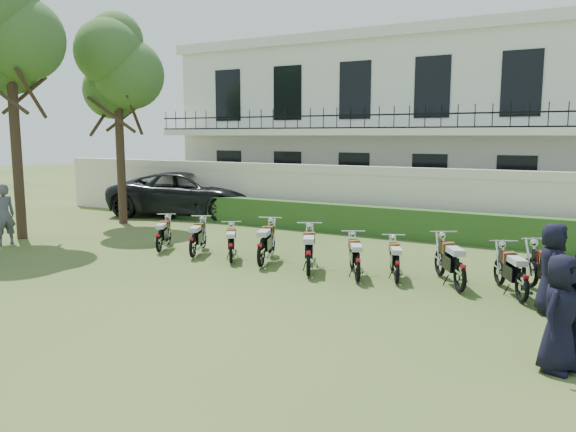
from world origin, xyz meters
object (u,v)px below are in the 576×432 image
suv (190,194)px  inspector (3,215)px  motorcycle_0 (159,238)px  motorcycle_4 (309,256)px  motorcycle_2 (231,248)px  motorcycle_3 (261,248)px  motorcycle_6 (397,266)px  tree_west_mid (9,29)px  motorcycle_5 (358,263)px  motorcycle_1 (193,242)px  officer_0 (560,313)px  motorcycle_7 (460,270)px  motorcycle_8 (523,280)px  officer_3 (552,269)px  tree_west_near (117,67)px  motorcycle_9 (568,282)px

suv → inspector: inspector is taller
motorcycle_0 → motorcycle_4: (5.02, -0.34, 0.06)m
motorcycle_2 → motorcycle_3: (0.93, 0.01, 0.07)m
suv → motorcycle_6: bearing=-135.2°
tree_west_mid → motorcycle_2: (8.13, 0.31, -6.22)m
motorcycle_3 → motorcycle_5: size_ratio=1.17×
motorcycle_1 → officer_0: size_ratio=1.01×
motorcycle_0 → motorcycle_7: bearing=-28.9°
motorcycle_6 → motorcycle_8: 2.68m
motorcycle_2 → officer_3: officer_3 is taller
tree_west_near → motorcycle_0: size_ratio=4.87×
motorcycle_0 → motorcycle_3: 3.54m
motorcycle_1 → motorcycle_6: bearing=-23.9°
motorcycle_3 → motorcycle_1: bearing=159.2°
tree_west_mid → motorcycle_6: (12.61, 0.48, -6.22)m
motorcycle_1 → motorcycle_7: bearing=-24.2°
motorcycle_5 → officer_0: bearing=-63.6°
motorcycle_3 → motorcycle_5: (2.72, -0.16, -0.05)m
motorcycle_0 → motorcycle_3: (3.54, -0.12, 0.07)m
motorcycle_1 → tree_west_near: bearing=124.9°
motorcycle_9 → motorcycle_2: bearing=147.3°
officer_0 → motorcycle_6: bearing=65.9°
motorcycle_0 → motorcycle_5: motorcycle_5 is taller
motorcycle_4 → motorcycle_9: 5.56m
officer_0 → motorcycle_3: bearing=85.2°
motorcycle_2 → motorcycle_5: motorcycle_5 is taller
motorcycle_3 → motorcycle_8: motorcycle_3 is taller
motorcycle_8 → officer_3: size_ratio=1.01×
tree_west_near → inspector: tree_west_near is taller
tree_west_mid → officer_0: 17.41m
motorcycle_3 → officer_3: bearing=-23.3°
motorcycle_1 → motorcycle_8: size_ratio=0.98×
motorcycle_2 → motorcycle_5: size_ratio=0.90×
officer_3 → motorcycle_9: bearing=-32.1°
tree_west_near → motorcycle_1: size_ratio=4.53×
motorcycle_4 → motorcycle_6: size_ratio=1.14×
tree_west_mid → motorcycle_8: bearing=1.2°
motorcycle_6 → officer_3: size_ratio=0.95×
motorcycle_9 → tree_west_mid: bearing=147.9°
motorcycle_2 → motorcycle_4: 2.42m
motorcycle_5 → suv: size_ratio=0.26×
motorcycle_3 → motorcycle_9: 7.03m
tree_west_near → inspector: bearing=-90.5°
motorcycle_4 → officer_3: 5.31m
motorcycle_4 → suv: size_ratio=0.29×
motorcycle_4 → motorcycle_8: 4.75m
suv → tree_west_mid: bearing=153.1°
motorcycle_0 → motorcycle_8: motorcycle_8 is taller
motorcycle_3 → motorcycle_9: (7.03, 0.12, 0.01)m
motorcycle_0 → motorcycle_1: size_ratio=0.93×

